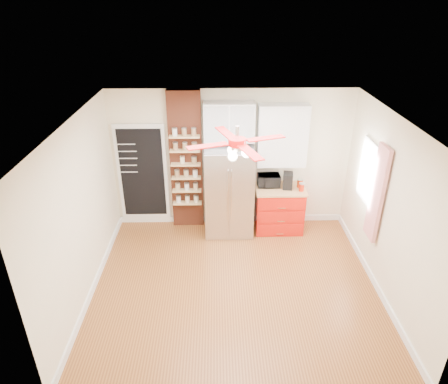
{
  "coord_description": "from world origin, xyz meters",
  "views": [
    {
      "loc": [
        -0.28,
        -5.03,
        4.25
      ],
      "look_at": [
        -0.16,
        0.9,
        1.22
      ],
      "focal_mm": 32.0,
      "sensor_mm": 36.0,
      "label": 1
    }
  ],
  "objects_px": {
    "fridge": "(229,191)",
    "pantry_jar_oats": "(182,160)",
    "red_cabinet": "(279,209)",
    "ceiling_fan": "(237,142)",
    "coffee_maker": "(288,181)",
    "toaster_oven": "(269,180)",
    "canister_left": "(301,187)"
  },
  "relations": [
    {
      "from": "coffee_maker",
      "to": "pantry_jar_oats",
      "type": "bearing_deg",
      "value": -176.04
    },
    {
      "from": "red_cabinet",
      "to": "canister_left",
      "type": "distance_m",
      "value": 0.65
    },
    {
      "from": "toaster_oven",
      "to": "pantry_jar_oats",
      "type": "xyz_separation_m",
      "value": [
        -1.61,
        0.04,
        0.42
      ]
    },
    {
      "from": "ceiling_fan",
      "to": "canister_left",
      "type": "relative_size",
      "value": 9.71
    },
    {
      "from": "fridge",
      "to": "toaster_oven",
      "type": "xyz_separation_m",
      "value": [
        0.75,
        0.14,
        0.14
      ]
    },
    {
      "from": "fridge",
      "to": "canister_left",
      "type": "distance_m",
      "value": 1.35
    },
    {
      "from": "coffee_maker",
      "to": "pantry_jar_oats",
      "type": "relative_size",
      "value": 2.52
    },
    {
      "from": "toaster_oven",
      "to": "ceiling_fan",
      "type": "bearing_deg",
      "value": -113.11
    },
    {
      "from": "fridge",
      "to": "toaster_oven",
      "type": "bearing_deg",
      "value": 10.38
    },
    {
      "from": "coffee_maker",
      "to": "pantry_jar_oats",
      "type": "height_order",
      "value": "pantry_jar_oats"
    },
    {
      "from": "canister_left",
      "to": "red_cabinet",
      "type": "bearing_deg",
      "value": 160.56
    },
    {
      "from": "canister_left",
      "to": "pantry_jar_oats",
      "type": "distance_m",
      "value": 2.26
    },
    {
      "from": "red_cabinet",
      "to": "ceiling_fan",
      "type": "distance_m",
      "value": 2.75
    },
    {
      "from": "fridge",
      "to": "coffee_maker",
      "type": "distance_m",
      "value": 1.12
    },
    {
      "from": "fridge",
      "to": "canister_left",
      "type": "relative_size",
      "value": 12.13
    },
    {
      "from": "toaster_oven",
      "to": "red_cabinet",
      "type": "bearing_deg",
      "value": -23.54
    },
    {
      "from": "fridge",
      "to": "canister_left",
      "type": "bearing_deg",
      "value": -3.44
    },
    {
      "from": "red_cabinet",
      "to": "ceiling_fan",
      "type": "bearing_deg",
      "value": -118.71
    },
    {
      "from": "toaster_oven",
      "to": "coffee_maker",
      "type": "xyz_separation_m",
      "value": [
        0.35,
        -0.09,
        0.04
      ]
    },
    {
      "from": "fridge",
      "to": "pantry_jar_oats",
      "type": "relative_size",
      "value": 14.26
    },
    {
      "from": "fridge",
      "to": "red_cabinet",
      "type": "xyz_separation_m",
      "value": [
        0.97,
        0.05,
        -0.42
      ]
    },
    {
      "from": "fridge",
      "to": "ceiling_fan",
      "type": "distance_m",
      "value": 2.25
    },
    {
      "from": "ceiling_fan",
      "to": "pantry_jar_oats",
      "type": "height_order",
      "value": "ceiling_fan"
    },
    {
      "from": "red_cabinet",
      "to": "ceiling_fan",
      "type": "xyz_separation_m",
      "value": [
        -0.92,
        -1.68,
        1.97
      ]
    },
    {
      "from": "red_cabinet",
      "to": "coffee_maker",
      "type": "relative_size",
      "value": 3.03
    },
    {
      "from": "toaster_oven",
      "to": "coffee_maker",
      "type": "distance_m",
      "value": 0.36
    },
    {
      "from": "ceiling_fan",
      "to": "canister_left",
      "type": "distance_m",
      "value": 2.48
    },
    {
      "from": "canister_left",
      "to": "pantry_jar_oats",
      "type": "relative_size",
      "value": 1.18
    },
    {
      "from": "fridge",
      "to": "red_cabinet",
      "type": "relative_size",
      "value": 1.86
    },
    {
      "from": "ceiling_fan",
      "to": "toaster_oven",
      "type": "distance_m",
      "value": 2.37
    },
    {
      "from": "toaster_oven",
      "to": "pantry_jar_oats",
      "type": "height_order",
      "value": "pantry_jar_oats"
    },
    {
      "from": "fridge",
      "to": "red_cabinet",
      "type": "distance_m",
      "value": 1.06
    }
  ]
}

